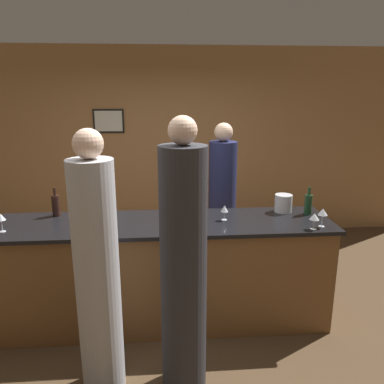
% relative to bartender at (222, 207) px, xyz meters
% --- Properties ---
extents(ground_plane, '(14.00, 14.00, 0.00)m').
position_rel_bartender_xyz_m(ground_plane, '(-0.68, -0.88, -0.86)').
color(ground_plane, '#4C3823').
extents(back_wall, '(8.00, 0.08, 2.80)m').
position_rel_bartender_xyz_m(back_wall, '(-0.69, 1.49, 0.54)').
color(back_wall, '#A37547').
rests_on(back_wall, ground_plane).
extents(bar_counter, '(3.10, 0.75, 1.01)m').
position_rel_bartender_xyz_m(bar_counter, '(-0.68, -0.88, -0.35)').
color(bar_counter, brown).
rests_on(bar_counter, ground_plane).
extents(bartender, '(0.32, 0.32, 1.83)m').
position_rel_bartender_xyz_m(bartender, '(0.00, 0.00, 0.00)').
color(bartender, '#1E234C').
rests_on(bartender, ground_plane).
extents(guest_0, '(0.33, 0.33, 2.01)m').
position_rel_bartender_xyz_m(guest_0, '(-0.54, -1.73, 0.09)').
color(guest_0, '#2D2D33').
rests_on(guest_0, ground_plane).
extents(guest_1, '(0.31, 0.31, 1.93)m').
position_rel_bartender_xyz_m(guest_1, '(-1.15, -1.69, 0.05)').
color(guest_1, '#B2B2B7').
rests_on(guest_1, ground_plane).
extents(wine_bottle_0, '(0.07, 0.07, 0.28)m').
position_rel_bartender_xyz_m(wine_bottle_0, '(-1.70, -0.62, 0.25)').
color(wine_bottle_0, black).
rests_on(wine_bottle_0, bar_counter).
extents(wine_bottle_1, '(0.07, 0.07, 0.27)m').
position_rel_bartender_xyz_m(wine_bottle_1, '(0.72, -0.76, 0.25)').
color(wine_bottle_1, '#19381E').
rests_on(wine_bottle_1, bar_counter).
extents(ice_bucket, '(0.17, 0.17, 0.17)m').
position_rel_bartender_xyz_m(ice_bucket, '(0.50, -0.67, 0.23)').
color(ice_bucket, silver).
rests_on(ice_bucket, bar_counter).
extents(wine_glass_0, '(0.08, 0.08, 0.16)m').
position_rel_bartender_xyz_m(wine_glass_0, '(-2.04, -1.03, 0.28)').
color(wine_glass_0, silver).
rests_on(wine_glass_0, bar_counter).
extents(wine_glass_1, '(0.06, 0.06, 0.15)m').
position_rel_bartender_xyz_m(wine_glass_1, '(-0.49, -0.99, 0.26)').
color(wine_glass_1, silver).
rests_on(wine_glass_1, bar_counter).
extents(wine_glass_2, '(0.08, 0.08, 0.14)m').
position_rel_bartender_xyz_m(wine_glass_2, '(0.61, -1.17, 0.26)').
color(wine_glass_2, silver).
rests_on(wine_glass_2, bar_counter).
extents(wine_glass_4, '(0.08, 0.08, 0.17)m').
position_rel_bartender_xyz_m(wine_glass_4, '(0.70, -1.12, 0.28)').
color(wine_glass_4, silver).
rests_on(wine_glass_4, bar_counter).
extents(wine_glass_5, '(0.07, 0.07, 0.17)m').
position_rel_bartender_xyz_m(wine_glass_5, '(-1.27, -0.89, 0.28)').
color(wine_glass_5, silver).
rests_on(wine_glass_5, bar_counter).
extents(wine_glass_6, '(0.07, 0.07, 0.14)m').
position_rel_bartender_xyz_m(wine_glass_6, '(-0.12, -0.87, 0.25)').
color(wine_glass_6, silver).
rests_on(wine_glass_6, bar_counter).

